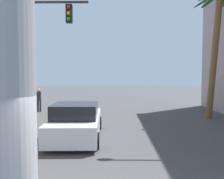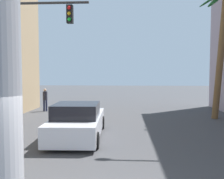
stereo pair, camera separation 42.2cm
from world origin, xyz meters
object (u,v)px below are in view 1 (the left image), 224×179
at_px(palm_tree_mid_right, 216,40).
at_px(traffic_light_mast, 1,43).
at_px(car_lead, 76,122).
at_px(palm_tree_mid_left, 7,21).
at_px(pedestrian_far_left, 39,98).

bearing_deg(palm_tree_mid_right, traffic_light_mast, -150.97).
xyz_separation_m(car_lead, palm_tree_mid_left, (-4.27, 3.06, 5.07)).
distance_m(palm_tree_mid_left, palm_tree_mid_right, 12.44).
bearing_deg(palm_tree_mid_left, palm_tree_mid_right, 8.62).
xyz_separation_m(car_lead, palm_tree_mid_right, (8.00, 4.92, 4.22)).
xyz_separation_m(traffic_light_mast, car_lead, (2.75, 1.04, -3.34)).
distance_m(traffic_light_mast, palm_tree_mid_left, 4.71).
height_order(car_lead, pedestrian_far_left, pedestrian_far_left).
distance_m(car_lead, palm_tree_mid_right, 10.30).
relative_size(traffic_light_mast, car_lead, 1.14).
xyz_separation_m(palm_tree_mid_right, pedestrian_far_left, (-11.96, 2.65, -3.92)).
distance_m(palm_tree_mid_right, pedestrian_far_left, 12.86).
bearing_deg(pedestrian_far_left, traffic_light_mast, -81.98).
relative_size(traffic_light_mast, palm_tree_mid_left, 0.59).
relative_size(palm_tree_mid_right, pedestrian_far_left, 4.61).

